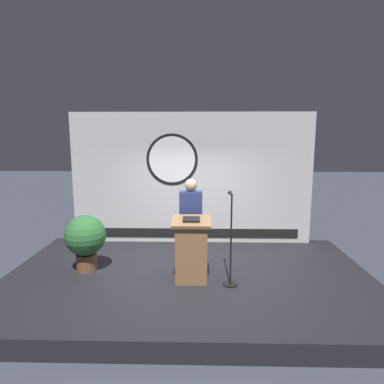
{
  "coord_description": "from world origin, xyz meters",
  "views": [
    {
      "loc": [
        0.2,
        -5.61,
        2.71
      ],
      "look_at": [
        0.05,
        0.11,
        1.75
      ],
      "focal_mm": 31.44,
      "sensor_mm": 36.0,
      "label": 1
    }
  ],
  "objects_px": {
    "microphone_stand": "(230,252)",
    "potted_plant": "(85,238)",
    "speaker_person": "(191,224)",
    "podium": "(191,250)"
  },
  "relations": [
    {
      "from": "microphone_stand",
      "to": "potted_plant",
      "type": "height_order",
      "value": "microphone_stand"
    },
    {
      "from": "microphone_stand",
      "to": "potted_plant",
      "type": "distance_m",
      "value": 2.6
    },
    {
      "from": "speaker_person",
      "to": "microphone_stand",
      "type": "xyz_separation_m",
      "value": [
        0.66,
        -0.58,
        -0.31
      ]
    },
    {
      "from": "podium",
      "to": "microphone_stand",
      "type": "xyz_separation_m",
      "value": [
        0.64,
        -0.1,
        -0.0
      ]
    },
    {
      "from": "potted_plant",
      "to": "microphone_stand",
      "type": "bearing_deg",
      "value": -11.3
    },
    {
      "from": "speaker_person",
      "to": "microphone_stand",
      "type": "height_order",
      "value": "speaker_person"
    },
    {
      "from": "podium",
      "to": "microphone_stand",
      "type": "height_order",
      "value": "microphone_stand"
    },
    {
      "from": "microphone_stand",
      "to": "podium",
      "type": "bearing_deg",
      "value": 171.29
    },
    {
      "from": "microphone_stand",
      "to": "potted_plant",
      "type": "bearing_deg",
      "value": 168.7
    },
    {
      "from": "podium",
      "to": "potted_plant",
      "type": "distance_m",
      "value": 1.96
    }
  ]
}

